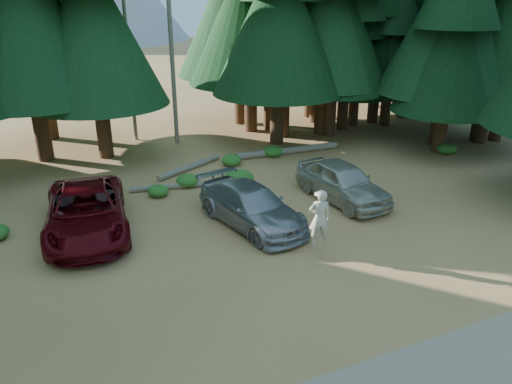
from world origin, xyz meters
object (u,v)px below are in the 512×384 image
(log_right, at_px, (288,151))
(log_left, at_px, (190,167))
(silver_minivan_right, at_px, (342,182))
(log_mid, at_px, (167,187))
(silver_minivan_center, at_px, (252,206))
(frisbee_player, at_px, (320,218))
(red_pickup, at_px, (86,212))

(log_right, bearing_deg, log_left, -173.97)
(log_left, bearing_deg, silver_minivan_right, -81.79)
(log_mid, xyz_separation_m, log_right, (7.10, 2.37, 0.05))
(silver_minivan_center, bearing_deg, frisbee_player, -81.17)
(log_right, bearing_deg, silver_minivan_right, -94.88)
(red_pickup, xyz_separation_m, log_mid, (3.57, 2.91, -0.68))
(red_pickup, xyz_separation_m, silver_minivan_center, (5.53, -1.74, -0.09))
(red_pickup, distance_m, log_mid, 4.66)
(log_left, xyz_separation_m, log_mid, (-1.66, -2.06, -0.01))
(frisbee_player, distance_m, log_mid, 8.21)
(log_mid, bearing_deg, red_pickup, -130.28)
(frisbee_player, xyz_separation_m, log_right, (4.03, 9.90, -1.10))
(log_mid, relative_size, log_right, 0.55)
(log_left, bearing_deg, silver_minivan_center, -116.24)
(red_pickup, distance_m, silver_minivan_center, 5.80)
(log_mid, bearing_deg, log_left, 61.60)
(log_mid, bearing_deg, log_right, 28.92)
(log_left, bearing_deg, frisbee_player, -110.42)
(silver_minivan_center, relative_size, log_right, 0.88)
(silver_minivan_right, relative_size, frisbee_player, 2.42)
(red_pickup, height_order, frisbee_player, frisbee_player)
(frisbee_player, relative_size, log_right, 0.34)
(frisbee_player, bearing_deg, log_right, -94.51)
(silver_minivan_center, relative_size, log_mid, 1.59)
(log_left, xyz_separation_m, log_right, (5.44, 0.31, 0.04))
(silver_minivan_right, bearing_deg, log_right, 77.06)
(silver_minivan_center, distance_m, frisbee_player, 3.13)
(silver_minivan_right, distance_m, log_right, 6.47)
(silver_minivan_center, height_order, frisbee_player, frisbee_player)
(log_right, bearing_deg, silver_minivan_center, -123.39)
(silver_minivan_center, bearing_deg, silver_minivan_right, -3.79)
(red_pickup, relative_size, silver_minivan_right, 1.26)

